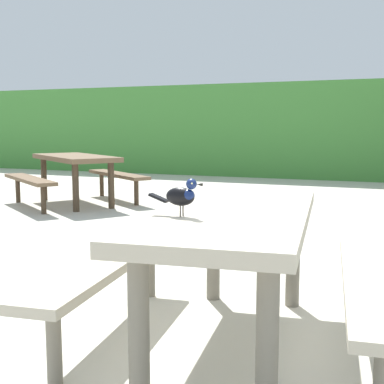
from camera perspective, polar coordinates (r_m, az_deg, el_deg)
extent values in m
plane|color=beige|center=(2.91, 4.75, -16.48)|extent=(60.00, 60.00, 0.00)
cube|color=#428438|center=(12.60, 18.59, 6.47)|extent=(28.00, 2.10, 2.17)
cube|color=#B2A893|center=(2.70, 4.64, -2.63)|extent=(0.97, 1.88, 0.07)
cylinder|color=slate|center=(2.22, -5.92, -14.82)|extent=(0.09, 0.09, 0.67)
cylinder|color=slate|center=(2.10, 8.32, -16.17)|extent=(0.09, 0.09, 0.67)
cylinder|color=slate|center=(3.50, 2.38, -6.51)|extent=(0.09, 0.09, 0.67)
cylinder|color=slate|center=(3.43, 11.14, -6.95)|extent=(0.09, 0.09, 0.67)
cube|color=#B2A893|center=(2.97, -8.94, -7.53)|extent=(0.48, 1.73, 0.05)
cylinder|color=slate|center=(2.50, -15.05, -15.90)|extent=(0.07, 0.07, 0.39)
cylinder|color=slate|center=(3.60, -4.68, -8.46)|extent=(0.07, 0.07, 0.39)
cube|color=#B2A893|center=(2.73, 19.34, -9.15)|extent=(0.48, 1.73, 0.05)
cylinder|color=slate|center=(2.22, 20.35, -19.27)|extent=(0.07, 0.07, 0.39)
cylinder|color=slate|center=(3.41, 18.41, -9.72)|extent=(0.07, 0.07, 0.39)
ellipsoid|color=black|center=(2.46, -1.31, -0.51)|extent=(0.15, 0.08, 0.09)
ellipsoid|color=navy|center=(2.44, -0.45, -0.41)|extent=(0.07, 0.06, 0.06)
sphere|color=navy|center=(2.43, -0.06, 0.88)|extent=(0.05, 0.05, 0.05)
sphere|color=#EAE08C|center=(2.44, 0.39, 1.04)|extent=(0.01, 0.01, 0.01)
sphere|color=#EAE08C|center=(2.40, -0.02, 0.95)|extent=(0.01, 0.01, 0.01)
cone|color=black|center=(2.41, 0.82, 0.84)|extent=(0.03, 0.02, 0.02)
cube|color=black|center=(2.52, -3.72, -0.65)|extent=(0.10, 0.04, 0.04)
cylinder|color=#47423D|center=(2.48, -1.00, -2.04)|extent=(0.01, 0.01, 0.05)
cylinder|color=#47423D|center=(2.46, -1.30, -2.13)|extent=(0.01, 0.01, 0.05)
cube|color=brown|center=(7.99, -12.84, 3.72)|extent=(1.91, 1.65, 0.07)
cylinder|color=#423324|center=(7.27, -12.77, 0.47)|extent=(0.09, 0.09, 0.67)
cylinder|color=#423324|center=(7.47, -8.95, 0.74)|extent=(0.09, 0.09, 0.67)
cylinder|color=#423324|center=(8.59, -16.08, 1.38)|extent=(0.09, 0.09, 0.67)
cylinder|color=#423324|center=(8.76, -12.76, 1.59)|extent=(0.09, 0.09, 0.67)
cube|color=brown|center=(7.79, -17.60, 1.34)|extent=(1.57, 1.20, 0.05)
cylinder|color=#423324|center=(7.21, -16.14, -0.82)|extent=(0.07, 0.07, 0.39)
cylinder|color=#423324|center=(8.43, -18.73, 0.22)|extent=(0.07, 0.07, 0.39)
cube|color=brown|center=(8.28, -8.24, 1.93)|extent=(1.57, 1.20, 0.05)
cylinder|color=#423324|center=(7.73, -6.19, -0.05)|extent=(0.07, 0.07, 0.39)
cylinder|color=#423324|center=(8.88, -9.97, 0.83)|extent=(0.07, 0.07, 0.39)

